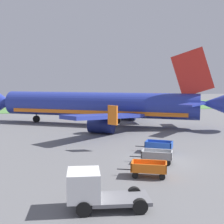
{
  "coord_description": "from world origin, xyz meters",
  "views": [
    {
      "loc": [
        -9.51,
        -23.1,
        6.86
      ],
      "look_at": [
        -1.09,
        13.75,
        2.8
      ],
      "focal_mm": 47.95,
      "sensor_mm": 36.0,
      "label": 1
    }
  ],
  "objects_px": {
    "baggage_cart_second_in_row": "(157,156)",
    "baggage_cart_third_in_row": "(159,146)",
    "baggage_cart_nearest": "(149,168)",
    "service_truck_beside_carts": "(93,189)",
    "airplane": "(104,105)",
    "traffic_cone_near_plane": "(162,145)"
  },
  "relations": [
    {
      "from": "service_truck_beside_carts",
      "to": "traffic_cone_near_plane",
      "type": "xyz_separation_m",
      "value": [
        9.09,
        12.66,
        -0.78
      ]
    },
    {
      "from": "baggage_cart_third_in_row",
      "to": "traffic_cone_near_plane",
      "type": "bearing_deg",
      "value": 59.31
    },
    {
      "from": "airplane",
      "to": "traffic_cone_near_plane",
      "type": "bearing_deg",
      "value": -80.46
    },
    {
      "from": "airplane",
      "to": "baggage_cart_second_in_row",
      "type": "bearing_deg",
      "value": -89.44
    },
    {
      "from": "airplane",
      "to": "traffic_cone_near_plane",
      "type": "distance_m",
      "value": 16.64
    },
    {
      "from": "baggage_cart_second_in_row",
      "to": "airplane",
      "type": "bearing_deg",
      "value": 90.56
    },
    {
      "from": "baggage_cart_second_in_row",
      "to": "baggage_cart_third_in_row",
      "type": "relative_size",
      "value": 1.03
    },
    {
      "from": "airplane",
      "to": "baggage_cart_nearest",
      "type": "distance_m",
      "value": 24.62
    },
    {
      "from": "airplane",
      "to": "traffic_cone_near_plane",
      "type": "height_order",
      "value": "airplane"
    },
    {
      "from": "airplane",
      "to": "service_truck_beside_carts",
      "type": "bearing_deg",
      "value": -102.45
    },
    {
      "from": "baggage_cart_second_in_row",
      "to": "traffic_cone_near_plane",
      "type": "distance_m",
      "value": 5.68
    },
    {
      "from": "baggage_cart_nearest",
      "to": "service_truck_beside_carts",
      "type": "xyz_separation_m",
      "value": [
        -4.73,
        -4.41,
        0.5
      ]
    },
    {
      "from": "baggage_cart_third_in_row",
      "to": "traffic_cone_near_plane",
      "type": "height_order",
      "value": "baggage_cart_third_in_row"
    },
    {
      "from": "baggage_cart_nearest",
      "to": "service_truck_beside_carts",
      "type": "height_order",
      "value": "service_truck_beside_carts"
    },
    {
      "from": "service_truck_beside_carts",
      "to": "baggage_cart_nearest",
      "type": "bearing_deg",
      "value": 42.95
    },
    {
      "from": "airplane",
      "to": "baggage_cart_nearest",
      "type": "relative_size",
      "value": 9.69
    },
    {
      "from": "airplane",
      "to": "baggage_cart_third_in_row",
      "type": "height_order",
      "value": "airplane"
    },
    {
      "from": "service_truck_beside_carts",
      "to": "traffic_cone_near_plane",
      "type": "distance_m",
      "value": 15.6
    },
    {
      "from": "baggage_cart_third_in_row",
      "to": "traffic_cone_near_plane",
      "type": "relative_size",
      "value": 5.33
    },
    {
      "from": "baggage_cart_third_in_row",
      "to": "baggage_cart_second_in_row",
      "type": "bearing_deg",
      "value": -114.1
    },
    {
      "from": "baggage_cart_second_in_row",
      "to": "baggage_cart_third_in_row",
      "type": "xyz_separation_m",
      "value": [
        1.55,
        3.48,
        0.0
      ]
    },
    {
      "from": "baggage_cart_nearest",
      "to": "service_truck_beside_carts",
      "type": "distance_m",
      "value": 6.49
    }
  ]
}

